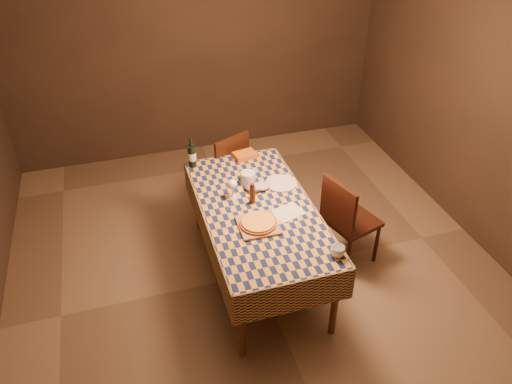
{
  "coord_description": "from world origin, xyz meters",
  "views": [
    {
      "loc": [
        -1.0,
        -3.24,
        3.31
      ],
      "look_at": [
        0.0,
        0.05,
        0.9
      ],
      "focal_mm": 35.0,
      "sensor_mm": 36.0,
      "label": 1
    }
  ],
  "objects_px": {
    "cutting_board": "(258,225)",
    "pizza": "(258,223)",
    "wine_bottle": "(192,156)",
    "chair_right": "(346,218)",
    "bowl": "(254,188)",
    "white_plate": "(281,183)",
    "dining_table": "(258,215)",
    "chair_far": "(226,168)"
  },
  "relations": [
    {
      "from": "cutting_board",
      "to": "wine_bottle",
      "type": "height_order",
      "value": "wine_bottle"
    },
    {
      "from": "dining_table",
      "to": "white_plate",
      "type": "bearing_deg",
      "value": 42.2
    },
    {
      "from": "wine_bottle",
      "to": "chair_right",
      "type": "xyz_separation_m",
      "value": [
        1.22,
        -0.88,
        -0.36
      ]
    },
    {
      "from": "cutting_board",
      "to": "chair_far",
      "type": "distance_m",
      "value": 1.35
    },
    {
      "from": "pizza",
      "to": "chair_right",
      "type": "relative_size",
      "value": 0.42
    },
    {
      "from": "cutting_board",
      "to": "pizza",
      "type": "relative_size",
      "value": 0.81
    },
    {
      "from": "chair_right",
      "to": "bowl",
      "type": "bearing_deg",
      "value": 157.5
    },
    {
      "from": "white_plate",
      "to": "dining_table",
      "type": "bearing_deg",
      "value": -137.8
    },
    {
      "from": "wine_bottle",
      "to": "chair_far",
      "type": "height_order",
      "value": "wine_bottle"
    },
    {
      "from": "pizza",
      "to": "dining_table",
      "type": "bearing_deg",
      "value": 73.68
    },
    {
      "from": "bowl",
      "to": "dining_table",
      "type": "bearing_deg",
      "value": -99.1
    },
    {
      "from": "wine_bottle",
      "to": "chair_right",
      "type": "height_order",
      "value": "wine_bottle"
    },
    {
      "from": "wine_bottle",
      "to": "chair_far",
      "type": "relative_size",
      "value": 0.33
    },
    {
      "from": "chair_right",
      "to": "white_plate",
      "type": "bearing_deg",
      "value": 146.21
    },
    {
      "from": "dining_table",
      "to": "white_plate",
      "type": "height_order",
      "value": "white_plate"
    },
    {
      "from": "bowl",
      "to": "chair_right",
      "type": "distance_m",
      "value": 0.88
    },
    {
      "from": "white_plate",
      "to": "wine_bottle",
      "type": "bearing_deg",
      "value": 142.57
    },
    {
      "from": "wine_bottle",
      "to": "chair_right",
      "type": "relative_size",
      "value": 0.33
    },
    {
      "from": "cutting_board",
      "to": "pizza",
      "type": "xyz_separation_m",
      "value": [
        0.0,
        0.0,
        0.02
      ]
    },
    {
      "from": "cutting_board",
      "to": "bowl",
      "type": "xyz_separation_m",
      "value": [
        0.11,
        0.5,
        0.01
      ]
    },
    {
      "from": "pizza",
      "to": "wine_bottle",
      "type": "distance_m",
      "value": 1.11
    },
    {
      "from": "pizza",
      "to": "bowl",
      "type": "bearing_deg",
      "value": 77.42
    },
    {
      "from": "chair_far",
      "to": "chair_right",
      "type": "distance_m",
      "value": 1.42
    },
    {
      "from": "bowl",
      "to": "white_plate",
      "type": "xyz_separation_m",
      "value": [
        0.27,
        0.02,
        -0.02
      ]
    },
    {
      "from": "bowl",
      "to": "wine_bottle",
      "type": "relative_size",
      "value": 0.49
    },
    {
      "from": "bowl",
      "to": "cutting_board",
      "type": "bearing_deg",
      "value": -102.58
    },
    {
      "from": "dining_table",
      "to": "pizza",
      "type": "xyz_separation_m",
      "value": [
        -0.07,
        -0.24,
        0.11
      ]
    },
    {
      "from": "bowl",
      "to": "wine_bottle",
      "type": "bearing_deg",
      "value": 128.13
    },
    {
      "from": "bowl",
      "to": "chair_right",
      "type": "relative_size",
      "value": 0.16
    },
    {
      "from": "dining_table",
      "to": "white_plate",
      "type": "xyz_separation_m",
      "value": [
        0.31,
        0.28,
        0.08
      ]
    },
    {
      "from": "pizza",
      "to": "wine_bottle",
      "type": "height_order",
      "value": "wine_bottle"
    },
    {
      "from": "pizza",
      "to": "chair_far",
      "type": "xyz_separation_m",
      "value": [
        0.05,
        1.32,
        -0.28
      ]
    },
    {
      "from": "dining_table",
      "to": "cutting_board",
      "type": "xyz_separation_m",
      "value": [
        -0.07,
        -0.24,
        0.09
      ]
    },
    {
      "from": "bowl",
      "to": "chair_right",
      "type": "height_order",
      "value": "chair_right"
    },
    {
      "from": "dining_table",
      "to": "cutting_board",
      "type": "height_order",
      "value": "cutting_board"
    },
    {
      "from": "dining_table",
      "to": "wine_bottle",
      "type": "bearing_deg",
      "value": 115.89
    },
    {
      "from": "wine_bottle",
      "to": "bowl",
      "type": "bearing_deg",
      "value": -51.87
    },
    {
      "from": "pizza",
      "to": "wine_bottle",
      "type": "xyz_separation_m",
      "value": [
        -0.33,
        1.06,
        0.08
      ]
    },
    {
      "from": "bowl",
      "to": "chair_far",
      "type": "distance_m",
      "value": 0.87
    },
    {
      "from": "chair_far",
      "to": "chair_right",
      "type": "xyz_separation_m",
      "value": [
        0.83,
        -1.15,
        0.0
      ]
    },
    {
      "from": "dining_table",
      "to": "wine_bottle",
      "type": "relative_size",
      "value": 6.03
    },
    {
      "from": "dining_table",
      "to": "chair_right",
      "type": "distance_m",
      "value": 0.84
    }
  ]
}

